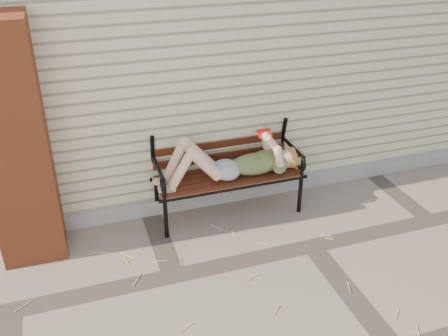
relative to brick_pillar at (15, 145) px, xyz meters
name	(u,v)px	position (x,y,z in m)	size (l,w,h in m)	color
ground	(312,246)	(2.30, -0.75, -1.00)	(80.00, 80.00, 0.00)	gray
house_wall	(210,9)	(2.30, 2.25, 0.50)	(8.00, 4.00, 3.00)	beige
foundation_strip	(269,186)	(2.30, 0.22, -0.93)	(8.00, 0.10, 0.15)	#ADA89C
brick_pillar	(15,145)	(0.00, 0.00, 0.00)	(0.50, 0.50, 2.00)	#A74A25
garden_bench	(226,159)	(1.78, 0.09, -0.46)	(1.50, 0.60, 0.97)	black
reading_woman	(231,161)	(1.79, -0.03, -0.42)	(1.41, 0.32, 0.44)	#0A3E4C
straw_scatter	(189,300)	(1.09, -1.06, -0.99)	(2.87, 1.72, 0.01)	#E0CA6D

